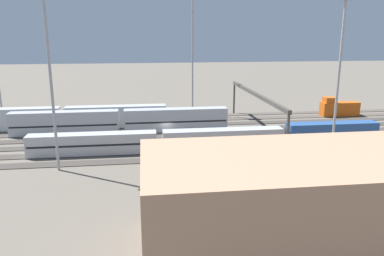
% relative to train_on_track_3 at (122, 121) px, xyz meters
% --- Properties ---
extents(ground_plane, '(400.00, 400.00, 0.00)m').
position_rel_train_on_track_3_xyz_m(ground_plane, '(-9.87, 2.50, -2.60)').
color(ground_plane, '#60594F').
extents(track_bed_0, '(140.00, 2.80, 0.12)m').
position_rel_train_on_track_3_xyz_m(track_bed_0, '(-9.87, -15.00, -2.54)').
color(track_bed_0, '#4C443D').
rests_on(track_bed_0, ground_plane).
extents(track_bed_1, '(140.00, 2.80, 0.12)m').
position_rel_train_on_track_3_xyz_m(track_bed_1, '(-9.87, -10.00, -2.54)').
color(track_bed_1, '#4C443D').
rests_on(track_bed_1, ground_plane).
extents(track_bed_2, '(140.00, 2.80, 0.12)m').
position_rel_train_on_track_3_xyz_m(track_bed_2, '(-9.87, -5.00, -2.54)').
color(track_bed_2, '#3D3833').
rests_on(track_bed_2, ground_plane).
extents(track_bed_3, '(140.00, 2.80, 0.12)m').
position_rel_train_on_track_3_xyz_m(track_bed_3, '(-9.87, 0.00, -2.54)').
color(track_bed_3, '#3D3833').
rests_on(track_bed_3, ground_plane).
extents(track_bed_4, '(140.00, 2.80, 0.12)m').
position_rel_train_on_track_3_xyz_m(track_bed_4, '(-9.87, 5.00, -2.54)').
color(track_bed_4, '#3D3833').
rests_on(track_bed_4, ground_plane).
extents(track_bed_5, '(140.00, 2.80, 0.12)m').
position_rel_train_on_track_3_xyz_m(track_bed_5, '(-9.87, 10.00, -2.54)').
color(track_bed_5, '#3D3833').
rests_on(track_bed_5, ground_plane).
extents(track_bed_6, '(140.00, 2.80, 0.12)m').
position_rel_train_on_track_3_xyz_m(track_bed_6, '(-9.87, 15.00, -2.54)').
color(track_bed_6, '#3D3833').
rests_on(track_bed_6, ground_plane).
extents(track_bed_7, '(140.00, 2.80, 0.12)m').
position_rel_train_on_track_3_xyz_m(track_bed_7, '(-9.87, 20.00, -2.54)').
color(track_bed_7, '#3D3833').
rests_on(track_bed_7, ground_plane).
extents(train_on_track_3, '(47.20, 3.06, 5.00)m').
position_rel_train_on_track_3_xyz_m(train_on_track_3, '(0.00, 0.00, 0.00)').
color(train_on_track_3, '#B7BABF').
rests_on(train_on_track_3, ground_plane).
extents(train_on_track_6, '(66.40, 3.06, 4.40)m').
position_rel_train_on_track_3_xyz_m(train_on_track_6, '(-17.59, 15.00, -0.50)').
color(train_on_track_6, '#285193').
rests_on(train_on_track_6, ground_plane).
extents(train_on_track_2, '(47.20, 3.00, 5.00)m').
position_rel_train_on_track_3_xyz_m(train_on_track_2, '(13.53, -5.00, 0.02)').
color(train_on_track_2, silver).
rests_on(train_on_track_2, ground_plane).
extents(train_on_track_1, '(10.00, 3.00, 5.00)m').
position_rel_train_on_track_3_xyz_m(train_on_track_1, '(-56.30, -10.00, -0.44)').
color(train_on_track_1, '#D85914').
rests_on(train_on_track_1, ground_plane).
extents(light_mast_0, '(2.80, 0.70, 32.60)m').
position_rel_train_on_track_3_xyz_m(light_mast_0, '(-18.25, -18.31, 17.65)').
color(light_mast_0, '#9EA0A5').
rests_on(light_mast_0, ground_plane).
extents(light_mast_1, '(2.80, 0.70, 31.90)m').
position_rel_train_on_track_3_xyz_m(light_mast_1, '(8.98, 22.67, 17.27)').
color(light_mast_1, '#9EA0A5').
rests_on(light_mast_1, ground_plane).
extents(light_mast_3, '(2.80, 0.70, 27.95)m').
position_rel_train_on_track_3_xyz_m(light_mast_3, '(-37.95, 22.08, 15.14)').
color(light_mast_3, '#9EA0A5').
rests_on(light_mast_3, ground_plane).
extents(signal_gantry, '(0.70, 40.00, 8.80)m').
position_rel_train_on_track_3_xyz_m(signal_gantry, '(-29.56, 2.50, 5.13)').
color(signal_gantry, '#4C4742').
rests_on(signal_gantry, ground_plane).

